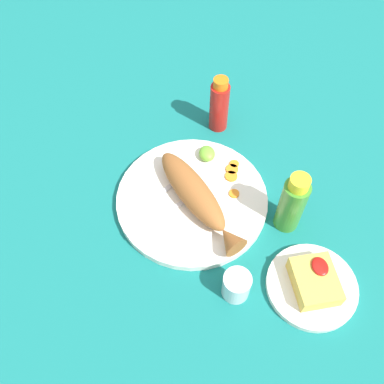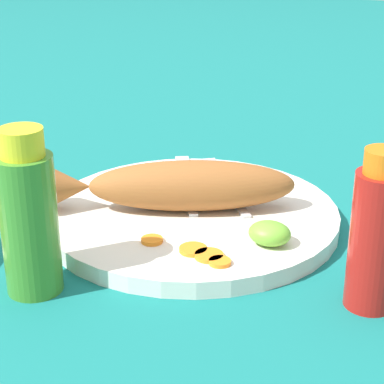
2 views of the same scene
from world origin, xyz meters
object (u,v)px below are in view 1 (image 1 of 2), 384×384
Objects in this scene: hot_sauce_bottle_red at (219,105)px; salt_cup at (236,286)px; main_plate at (192,199)px; fork_far at (152,200)px; fried_fish at (197,196)px; side_plate_fries at (312,286)px; fork_near at (160,216)px; hot_sauce_bottle_green at (292,204)px.

hot_sauce_bottle_red is 2.42× the size of salt_cup.
fork_far is at bearing 84.86° from main_plate.
hot_sauce_bottle_red is (0.23, -0.09, 0.02)m from fried_fish.
fried_fish is at bearing 131.84° from fork_far.
side_plate_fries is (-0.44, -0.09, -0.06)m from hot_sauce_bottle_red.
fork_near is at bearing 144.35° from hot_sauce_bottle_red.
salt_cup is at bearing 168.58° from fried_fish.
main_plate is 0.09m from fork_far.
hot_sauce_bottle_red reaches higher than fork_near.
hot_sauce_bottle_green reaches higher than hot_sauce_bottle_red.
fried_fish is 0.29m from side_plate_fries.
fork_far is at bearing 137.29° from hot_sauce_bottle_red.
hot_sauce_bottle_green is (-0.07, -0.18, 0.03)m from fried_fish.
fork_near is 0.22m from salt_cup.
fork_near is at bearing 116.00° from main_plate.
fork_near is at bearing 69.55° from fork_far.
hot_sauce_bottle_red is 0.46m from side_plate_fries.
main_plate is 0.22m from salt_cup.
fork_near is 2.84× the size of salt_cup.
fried_fish is (-0.02, -0.01, 0.04)m from main_plate.
fork_far is 0.26m from salt_cup.
fried_fish reaches higher than fork_far.
fried_fish is 1.75× the size of hot_sauce_bottle_green.
side_plate_fries is at bearing 117.61° from fork_near.
hot_sauce_bottle_green reaches higher than main_plate.
hot_sauce_bottle_red is at bearing -151.57° from fork_near.
salt_cup is at bearing 172.58° from hot_sauce_bottle_red.
fried_fish is at bearing -157.44° from main_plate.
side_plate_fries is at bearing -162.07° from fried_fish.
main_plate reaches higher than side_plate_fries.
fried_fish is 4.53× the size of salt_cup.
fried_fish is 0.10m from fork_far.
main_plate is 5.37× the size of salt_cup.
fork_near and fork_far have the same top height.
salt_cup is (-0.21, -0.05, 0.02)m from main_plate.
hot_sauce_bottle_red reaches higher than main_plate.
hot_sauce_bottle_red is (0.20, -0.19, 0.05)m from fork_far.
main_plate is 1.18× the size of fried_fish.
fork_far is (0.02, 0.09, -0.03)m from fried_fish.
side_plate_fries is at bearing -97.12° from salt_cup.
main_plate is at bearing 39.41° from side_plate_fries.
salt_cup is at bearing 87.33° from fork_far.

